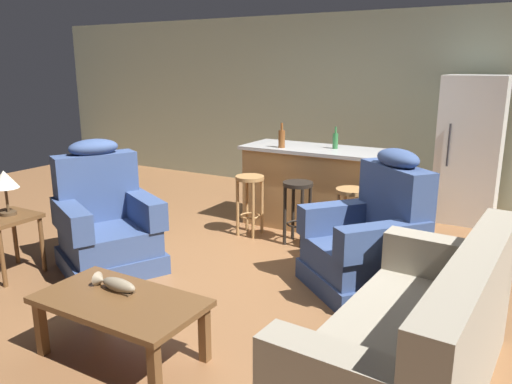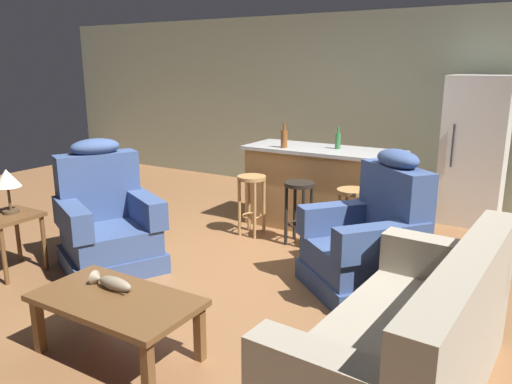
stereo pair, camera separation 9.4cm
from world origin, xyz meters
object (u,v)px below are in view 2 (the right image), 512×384
object	(u,v)px
kitchen_island	(321,188)
bar_stool_left	(252,194)
fish_figurine	(112,283)
recliner_near_lamp	(107,223)
bar_stool_right	(352,210)
couch	(411,346)
table_lamp	(7,180)
bar_stool_middle	(299,201)
bottle_tall_green	(284,138)
refrigerator	(474,150)
coffee_table	(116,305)
end_table	(9,225)
recliner_near_island	(370,242)
bottle_short_amber	(338,141)

from	to	relation	value
kitchen_island	bar_stool_left	world-z (taller)	kitchen_island
fish_figurine	recliner_near_lamp	xyz separation A→B (m)	(-1.12, 0.98, -0.04)
bar_stool_right	fish_figurine	bearing A→B (deg)	-107.18
couch	table_lamp	distance (m)	3.66
bar_stool_middle	bottle_tall_green	xyz separation A→B (m)	(-0.42, 0.44, 0.59)
fish_figurine	bar_stool_left	world-z (taller)	bar_stool_left
refrigerator	bar_stool_left	bearing A→B (deg)	-137.70
couch	refrigerator	world-z (taller)	refrigerator
coffee_table	kitchen_island	size ratio (longest dim) A/B	0.61
bottle_tall_green	couch	bearing A→B (deg)	-48.84
fish_figurine	end_table	distance (m)	1.80
bottle_tall_green	bar_stool_right	bearing A→B (deg)	-23.24
recliner_near_lamp	bottle_tall_green	distance (m)	2.19
fish_figurine	kitchen_island	size ratio (longest dim) A/B	0.19
coffee_table	kitchen_island	distance (m)	3.17
fish_figurine	couch	bearing A→B (deg)	13.94
refrigerator	recliner_near_island	bearing A→B (deg)	-99.39
refrigerator	bar_stool_middle	bearing A→B (deg)	-127.81
recliner_near_island	bar_stool_right	size ratio (longest dim) A/B	1.76
recliner_near_island	bottle_short_amber	bearing A→B (deg)	-107.35
couch	table_lamp	size ratio (longest dim) A/B	4.74
coffee_table	bottle_short_amber	size ratio (longest dim) A/B	4.42
recliner_near_island	recliner_near_lamp	bearing A→B (deg)	-30.92
couch	table_lamp	world-z (taller)	table_lamp
recliner_near_island	bottle_short_amber	size ratio (longest dim) A/B	4.82
recliner_near_lamp	bottle_tall_green	bearing A→B (deg)	92.21
fish_figurine	recliner_near_lamp	size ratio (longest dim) A/B	0.28
end_table	kitchen_island	xyz separation A→B (m)	(1.90, 2.69, 0.02)
fish_figurine	refrigerator	distance (m)	4.59
end_table	bottle_short_amber	world-z (taller)	bottle_short_amber
table_lamp	bar_stool_middle	xyz separation A→B (m)	(1.92, 2.02, -0.40)
refrigerator	bottle_tall_green	world-z (taller)	refrigerator
recliner_near_island	bar_stool_middle	size ratio (longest dim) A/B	1.76
bar_stool_right	coffee_table	bearing A→B (deg)	-104.30
recliner_near_lamp	bar_stool_middle	distance (m)	1.96
fish_figurine	bar_stool_left	bearing A→B (deg)	99.75
kitchen_island	bar_stool_middle	bearing A→B (deg)	-87.58
bar_stool_middle	bottle_short_amber	world-z (taller)	bottle_short_amber
fish_figurine	couch	world-z (taller)	couch
bar_stool_left	bar_stool_middle	size ratio (longest dim) A/B	1.00
bar_stool_right	refrigerator	xyz separation A→B (m)	(0.83, 1.83, 0.41)
table_lamp	bottle_tall_green	distance (m)	2.88
recliner_near_island	bottle_tall_green	world-z (taller)	bottle_tall_green
couch	table_lamp	xyz separation A→B (m)	(-3.62, -0.03, 0.53)
table_lamp	bar_stool_left	world-z (taller)	table_lamp
couch	bar_stool_left	distance (m)	3.04
bar_stool_left	bar_stool_middle	distance (m)	0.59
bar_stool_right	recliner_near_island	bearing A→B (deg)	-58.30
recliner_near_lamp	table_lamp	world-z (taller)	recliner_near_lamp
kitchen_island	bar_stool_left	size ratio (longest dim) A/B	2.65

